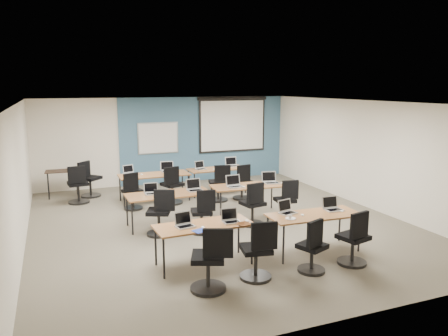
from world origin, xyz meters
name	(u,v)px	position (x,y,z in m)	size (l,w,h in m)	color
floor	(218,223)	(0.00, 0.00, 0.00)	(8.00, 9.00, 0.02)	#6B6354
ceiling	(218,103)	(0.00, 0.00, 2.70)	(8.00, 9.00, 0.02)	white
wall_back	(167,141)	(0.00, 4.50, 1.35)	(8.00, 0.04, 2.70)	beige
wall_front	(344,223)	(0.00, -4.50, 1.35)	(8.00, 0.04, 2.70)	beige
wall_left	(19,178)	(-4.00, 0.00, 1.35)	(0.04, 9.00, 2.70)	beige
wall_right	(365,154)	(4.00, 0.00, 1.35)	(0.04, 9.00, 2.70)	beige
blue_accent_panel	(205,139)	(1.25, 4.47, 1.35)	(5.50, 0.04, 2.70)	#3D5977
whiteboard	(158,138)	(-0.30, 4.43, 1.45)	(1.28, 0.03, 0.98)	#A9B7BE
projector_screen	(233,122)	(2.20, 4.41, 1.89)	(2.40, 0.10, 1.82)	black
training_table_front_left	(204,227)	(-1.06, -2.10, 0.68)	(1.68, 0.70, 0.73)	olive
training_table_front_right	(314,217)	(1.03, -2.28, 0.68)	(1.73, 0.72, 0.73)	brown
training_table_mid_left	(169,195)	(-1.07, 0.24, 0.69)	(1.86, 0.77, 0.73)	#9A662B
training_table_mid_right	(248,187)	(0.88, 0.32, 0.68)	(1.73, 0.72, 0.73)	olive
training_table_back_left	(154,176)	(-0.90, 2.43, 0.69)	(1.86, 0.77, 0.73)	#A16234
training_table_back_right	(217,170)	(0.96, 2.59, 0.68)	(1.66, 0.69, 0.73)	#A35E2F
laptop_0	(184,223)	(-1.40, -2.07, 0.79)	(0.31, 0.26, 0.24)	#ADADB7
mouse_0	(203,227)	(-1.13, -2.27, 0.74)	(0.06, 0.09, 0.03)	white
task_chair_0	(210,264)	(-1.29, -3.07, 0.43)	(0.58, 0.55, 1.03)	black
laptop_1	(231,219)	(-0.58, -2.14, 0.79)	(0.30, 0.25, 0.23)	#B1B1B1
mouse_1	(247,221)	(-0.31, -2.22, 0.74)	(0.06, 0.10, 0.04)	white
task_chair_1	(258,255)	(-0.45, -2.97, 0.41)	(0.52, 0.52, 1.00)	black
laptop_2	(287,210)	(0.60, -2.03, 0.79)	(0.31, 0.27, 0.24)	silver
mouse_2	(302,215)	(0.78, -2.28, 0.74)	(0.06, 0.09, 0.03)	white
task_chair_2	(313,251)	(0.50, -3.07, 0.39)	(0.49, 0.46, 0.95)	black
laptop_3	(332,207)	(1.51, -2.16, 0.79)	(0.33, 0.28, 0.25)	#AEAFB7
mouse_3	(342,211)	(1.60, -2.34, 0.74)	(0.05, 0.09, 0.03)	white
task_chair_3	(354,242)	(1.34, -3.06, 0.41)	(0.51, 0.51, 0.99)	black
laptop_4	(152,191)	(-1.42, 0.34, 0.79)	(0.31, 0.26, 0.24)	silver
mouse_4	(162,194)	(-1.24, 0.17, 0.74)	(0.06, 0.10, 0.04)	white
task_chair_4	(160,216)	(-1.41, -0.34, 0.41)	(0.55, 0.52, 1.00)	black
laptop_5	(194,188)	(-0.45, 0.30, 0.79)	(0.34, 0.29, 0.26)	#9C9DA8
mouse_5	(203,191)	(-0.30, 0.15, 0.74)	(0.06, 0.09, 0.03)	white
task_chair_5	(203,215)	(-0.55, -0.54, 0.39)	(0.47, 0.47, 0.96)	black
laptop_6	(234,184)	(0.53, 0.30, 0.80)	(0.36, 0.30, 0.27)	#A2A2AD
mouse_6	(244,187)	(0.71, 0.16, 0.74)	(0.06, 0.09, 0.03)	white
task_chair_6	(253,208)	(0.65, -0.46, 0.41)	(0.52, 0.52, 1.00)	black
laptop_7	(271,180)	(1.50, 0.34, 0.80)	(0.36, 0.31, 0.27)	silver
mouse_7	(282,183)	(1.72, 0.18, 0.74)	(0.05, 0.09, 0.03)	white
task_chair_7	(286,203)	(1.53, -0.38, 0.40)	(0.48, 0.48, 0.96)	black
laptop_8	(129,172)	(-1.52, 2.73, 0.79)	(0.30, 0.26, 0.23)	silver
mouse_8	(142,174)	(-1.22, 2.48, 0.74)	(0.06, 0.10, 0.03)	white
task_chair_8	(132,194)	(-1.60, 1.79, 0.39)	(0.49, 0.48, 0.96)	black
laptop_9	(168,169)	(-0.47, 2.66, 0.80)	(0.36, 0.31, 0.27)	#B1B1B4
mouse_9	(176,171)	(-0.27, 2.56, 0.74)	(0.06, 0.10, 0.04)	white
task_chair_9	(172,188)	(-0.54, 1.95, 0.42)	(0.56, 0.54, 1.02)	black
laptop_10	(200,167)	(0.48, 2.65, 0.79)	(0.30, 0.25, 0.23)	#A2A2AF
mouse_10	(214,169)	(0.82, 2.46, 0.74)	(0.06, 0.10, 0.03)	white
task_chair_10	(219,186)	(0.70, 1.75, 0.42)	(0.53, 0.53, 1.01)	black
laptop_11	(232,164)	(1.49, 2.75, 0.80)	(0.35, 0.30, 0.26)	silver
mouse_11	(244,167)	(1.73, 2.43, 0.74)	(0.06, 0.10, 0.04)	white
task_chair_11	(242,185)	(1.36, 1.70, 0.40)	(0.50, 0.50, 0.98)	black
blue_mousepad	(200,231)	(-1.23, -2.40, 0.73)	(0.23, 0.19, 0.01)	#223AA3
snack_bowl	(244,225)	(-0.47, -2.46, 0.76)	(0.24, 0.24, 0.06)	brown
snack_plate	(290,218)	(0.48, -2.37, 0.74)	(0.19, 0.19, 0.01)	white
coffee_cup	(290,217)	(0.46, -2.40, 0.77)	(0.05, 0.05, 0.05)	silver
utility_table	(62,174)	(-3.18, 3.80, 0.65)	(0.87, 0.49, 0.75)	#352417
spare_chair_a	(89,182)	(-2.50, 3.51, 0.43)	(0.65, 0.55, 1.03)	black
spare_chair_b	(78,188)	(-2.82, 2.90, 0.43)	(0.55, 0.55, 1.03)	black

